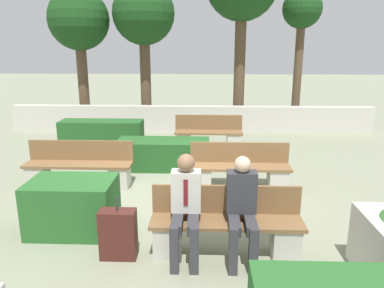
# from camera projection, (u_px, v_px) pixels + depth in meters

# --- Properties ---
(ground_plane) EXTENTS (60.00, 60.00, 0.00)m
(ground_plane) POSITION_uv_depth(u_px,v_px,m) (178.00, 199.00, 6.76)
(ground_plane) COLOR gray
(perimeter_wall) EXTENTS (11.62, 0.30, 0.79)m
(perimeter_wall) POSITION_uv_depth(u_px,v_px,m) (191.00, 118.00, 12.14)
(perimeter_wall) COLOR beige
(perimeter_wall) RESTS_ON ground_plane
(bench_front) EXTENTS (2.00, 0.49, 0.88)m
(bench_front) POSITION_uv_depth(u_px,v_px,m) (226.00, 229.00, 4.94)
(bench_front) COLOR brown
(bench_front) RESTS_ON ground_plane
(bench_left_side) EXTENTS (1.80, 0.49, 0.88)m
(bench_left_side) POSITION_uv_depth(u_px,v_px,m) (209.00, 136.00, 9.97)
(bench_left_side) COLOR brown
(bench_left_side) RESTS_ON ground_plane
(bench_right_side) EXTENTS (1.91, 0.48, 0.88)m
(bench_right_side) POSITION_uv_depth(u_px,v_px,m) (240.00, 172.00, 7.15)
(bench_right_side) COLOR brown
(bench_right_side) RESTS_ON ground_plane
(bench_back) EXTENTS (2.07, 0.48, 0.88)m
(bench_back) POSITION_uv_depth(u_px,v_px,m) (79.00, 169.00, 7.30)
(bench_back) COLOR brown
(bench_back) RESTS_ON ground_plane
(person_seated_man) EXTENTS (0.38, 0.64, 1.38)m
(person_seated_man) POSITION_uv_depth(u_px,v_px,m) (186.00, 203.00, 4.72)
(person_seated_man) COLOR #333338
(person_seated_man) RESTS_ON ground_plane
(person_seated_woman) EXTENTS (0.38, 0.64, 1.36)m
(person_seated_woman) POSITION_uv_depth(u_px,v_px,m) (242.00, 205.00, 4.69)
(person_seated_woman) COLOR #333338
(person_seated_woman) RESTS_ON ground_plane
(hedge_block_near_right) EXTENTS (2.05, 0.80, 0.64)m
(hedge_block_near_right) POSITION_uv_depth(u_px,v_px,m) (163.00, 154.00, 8.40)
(hedge_block_near_right) COLOR #235623
(hedge_block_near_right) RESTS_ON ground_plane
(hedge_block_mid_left) EXTENTS (1.24, 0.83, 0.79)m
(hedge_block_mid_left) POSITION_uv_depth(u_px,v_px,m) (73.00, 206.00, 5.53)
(hedge_block_mid_left) COLOR #286028
(hedge_block_mid_left) RESTS_ON ground_plane
(hedge_block_mid_right) EXTENTS (2.14, 0.64, 0.79)m
(hedge_block_mid_right) POSITION_uv_depth(u_px,v_px,m) (102.00, 135.00, 9.84)
(hedge_block_mid_right) COLOR #235623
(hedge_block_mid_right) RESTS_ON ground_plane
(suitcase) EXTENTS (0.47, 0.23, 0.86)m
(suitcase) POSITION_uv_depth(u_px,v_px,m) (118.00, 234.00, 4.83)
(suitcase) COLOR #471E19
(suitcase) RESTS_ON ground_plane
(tree_leftmost) EXTENTS (2.02, 2.02, 4.53)m
(tree_leftmost) POSITION_uv_depth(u_px,v_px,m) (79.00, 22.00, 12.37)
(tree_leftmost) COLOR brown
(tree_leftmost) RESTS_ON ground_plane
(tree_center_left) EXTENTS (2.05, 2.05, 4.73)m
(tree_center_left) POSITION_uv_depth(u_px,v_px,m) (144.00, 16.00, 12.32)
(tree_center_left) COLOR brown
(tree_center_left) RESTS_ON ground_plane
(tree_rightmost) EXTENTS (1.32, 1.32, 4.54)m
(tree_rightmost) POSITION_uv_depth(u_px,v_px,m) (302.00, 16.00, 12.56)
(tree_rightmost) COLOR brown
(tree_rightmost) RESTS_ON ground_plane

